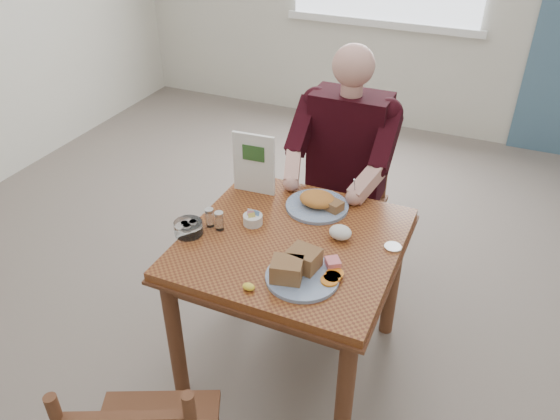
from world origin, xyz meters
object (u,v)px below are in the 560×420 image
at_px(table, 292,259).
at_px(far_plate, 319,203).
at_px(diner, 344,156).
at_px(near_plate, 300,270).
at_px(chair_far, 345,201).

xyz_separation_m(table, far_plate, (0.02, 0.27, 0.14)).
bearing_deg(far_plate, table, -94.05).
relative_size(diner, far_plate, 3.65).
bearing_deg(far_plate, diner, 92.55).
bearing_deg(near_plate, diner, 97.76).
bearing_deg(diner, table, -90.00).
distance_m(table, diner, 0.73).
distance_m(diner, near_plate, 0.94).
distance_m(chair_far, far_plate, 0.60).
distance_m(near_plate, far_plate, 0.51).
bearing_deg(chair_far, table, -90.00).
height_order(near_plate, far_plate, near_plate).
bearing_deg(diner, far_plate, -87.45).
bearing_deg(chair_far, far_plate, -87.89).
height_order(table, far_plate, far_plate).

